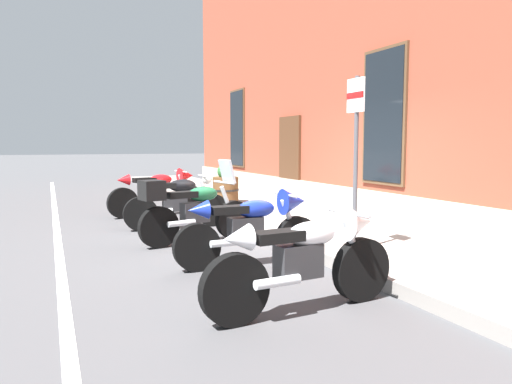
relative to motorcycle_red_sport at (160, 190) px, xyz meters
name	(u,v)px	position (x,y,z in m)	size (l,w,h in m)	color
ground_plane	(263,239)	(3.39, 1.02, -0.57)	(140.00, 140.00, 0.00)	#424244
sidewalk	(326,229)	(3.39, 2.25, -0.49)	(28.66, 2.46, 0.16)	gray
lane_stripe	(59,256)	(3.39, -2.18, -0.57)	(28.66, 0.12, 0.01)	silver
brick_pub_facade	(489,42)	(3.39, 6.01, 3.08)	(22.66, 5.18, 7.31)	brown
motorcycle_red_sport	(160,190)	(0.00, 0.00, 0.00)	(0.69, 2.20, 1.05)	black
motorcycle_black_naked	(178,203)	(1.83, -0.05, -0.08)	(0.62, 2.01, 1.00)	black
motorcycle_green_touring	(192,209)	(3.29, -0.20, -0.01)	(0.78, 1.98, 1.34)	black
motorcycle_blue_sport	(255,224)	(4.94, 0.20, -0.02)	(0.62, 2.04, 1.00)	black
motorcycle_white_sport	(310,255)	(6.80, -0.02, -0.02)	(0.62, 2.09, 1.00)	black
parking_sign	(356,139)	(5.37, 1.46, 1.10)	(0.36, 0.07, 2.32)	#4C4C51
barrel_planter	(226,186)	(-0.44, 1.71, -0.01)	(0.66, 0.66, 0.97)	brown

